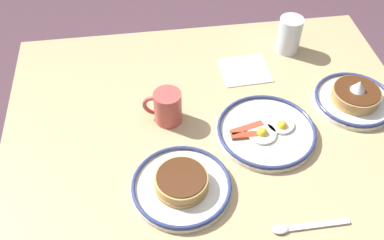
# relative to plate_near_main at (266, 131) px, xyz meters

# --- Properties ---
(dining_table) EXTENTS (1.18, 0.98, 0.74)m
(dining_table) POSITION_rel_plate_near_main_xyz_m (0.14, -0.04, -0.13)
(dining_table) COLOR tan
(dining_table) RESTS_ON ground_plane
(plate_near_main) EXTENTS (0.27, 0.27, 0.04)m
(plate_near_main) POSITION_rel_plate_near_main_xyz_m (0.00, 0.00, 0.00)
(plate_near_main) COLOR silver
(plate_near_main) RESTS_ON dining_table
(plate_center_pancakes) EXTENTS (0.23, 0.23, 0.09)m
(plate_center_pancakes) POSITION_rel_plate_near_main_xyz_m (-0.29, -0.08, 0.01)
(plate_center_pancakes) COLOR silver
(plate_center_pancakes) RESTS_ON dining_table
(plate_far_companion) EXTENTS (0.25, 0.25, 0.05)m
(plate_far_companion) POSITION_rel_plate_near_main_xyz_m (0.25, 0.15, 0.01)
(plate_far_companion) COLOR silver
(plate_far_companion) RESTS_ON dining_table
(coffee_mug) EXTENTS (0.11, 0.08, 0.10)m
(coffee_mug) POSITION_rel_plate_near_main_xyz_m (0.26, -0.10, 0.04)
(coffee_mug) COLOR #BF4C47
(coffee_mug) RESTS_ON dining_table
(drinking_glass) EXTENTS (0.08, 0.08, 0.12)m
(drinking_glass) POSITION_rel_plate_near_main_xyz_m (-0.17, -0.36, 0.04)
(drinking_glass) COLOR silver
(drinking_glass) RESTS_ON dining_table
(paper_napkin) EXTENTS (0.16, 0.15, 0.00)m
(paper_napkin) POSITION_rel_plate_near_main_xyz_m (-0.00, -0.27, -0.01)
(paper_napkin) COLOR white
(paper_napkin) RESTS_ON dining_table
(tea_spoon) EXTENTS (0.19, 0.03, 0.01)m
(tea_spoon) POSITION_rel_plate_near_main_xyz_m (-0.00, 0.30, -0.01)
(tea_spoon) COLOR silver
(tea_spoon) RESTS_ON dining_table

